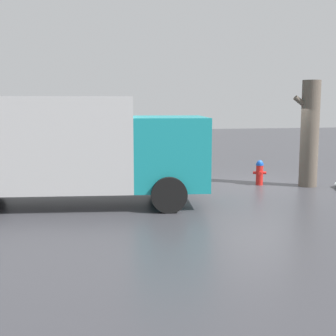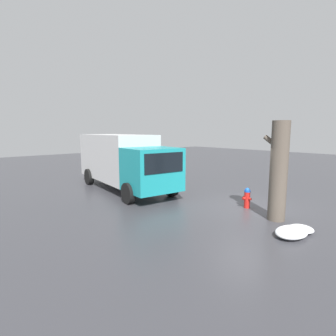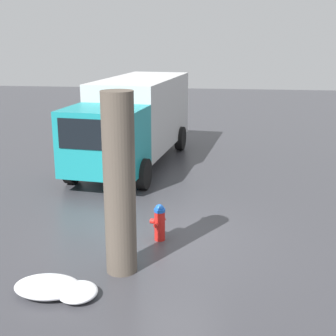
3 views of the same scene
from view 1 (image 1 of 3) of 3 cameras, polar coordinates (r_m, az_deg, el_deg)
ground_plane at (r=15.72m, az=11.06°, el=-2.03°), size 60.00×60.00×0.00m
fire_hydrant at (r=15.64m, az=11.10°, el=-0.51°), size 0.44×0.35×0.82m
tree_trunk at (r=15.66m, az=16.87°, el=4.06°), size 0.88×0.58×3.40m
delivery_truck at (r=12.60m, az=-13.11°, el=2.62°), size 7.61×3.17×2.86m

